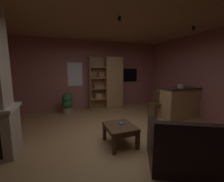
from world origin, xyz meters
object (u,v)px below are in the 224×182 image
bookshelf_cabinet (111,83)px  table_book_0 (121,123)px  kitchen_bar_counter (183,102)px  potted_floor_plant (67,103)px  wall_mounted_tv (127,75)px  tissue_box (180,86)px  coffee_table (120,129)px  dining_chair (158,101)px  leather_couch (201,150)px

bookshelf_cabinet → table_book_0: bookshelf_cabinet is taller
kitchen_bar_counter → potted_floor_plant: bearing=153.9°
wall_mounted_tv → tissue_box: bearing=-72.3°
tissue_box → table_book_0: size_ratio=1.08×
kitchen_bar_counter → tissue_box: tissue_box is taller
wall_mounted_tv → table_book_0: bearing=-117.8°
kitchen_bar_counter → potted_floor_plant: kitchen_bar_counter is taller
tissue_box → coffee_table: tissue_box is taller
kitchen_bar_counter → dining_chair: kitchen_bar_counter is taller
potted_floor_plant → tissue_box: bearing=-29.0°
kitchen_bar_counter → table_book_0: (-2.58, -0.81, -0.08)m
kitchen_bar_counter → dining_chair: 0.79m
leather_couch → dining_chair: dining_chair is taller
potted_floor_plant → leather_couch: bearing=-63.7°
bookshelf_cabinet → wall_mounted_tv: bookshelf_cabinet is taller
table_book_0 → wall_mounted_tv: bearing=62.2°
bookshelf_cabinet → coffee_table: (-0.86, -2.87, -0.69)m
potted_floor_plant → bookshelf_cabinet: bearing=8.1°
leather_couch → dining_chair: (1.03, 2.36, 0.22)m
coffee_table → bookshelf_cabinet: bearing=73.4°
coffee_table → tissue_box: bearing=18.2°
kitchen_bar_counter → wall_mounted_tv: 2.56m
bookshelf_cabinet → wall_mounted_tv: 0.88m
leather_couch → wall_mounted_tv: size_ratio=1.79×
coffee_table → dining_chair: 2.32m
coffee_table → leather_couch: bearing=-50.6°
potted_floor_plant → wall_mounted_tv: (2.58, 0.46, 0.95)m
dining_chair → potted_floor_plant: dining_chair is taller
bookshelf_cabinet → wall_mounted_tv: bearing=14.8°
table_book_0 → potted_floor_plant: bearing=111.2°
leather_couch → wall_mounted_tv: 4.38m
leather_couch → coffee_table: bearing=129.4°
tissue_box → potted_floor_plant: (-3.32, 1.84, -0.66)m
tissue_box → potted_floor_plant: bearing=151.0°
bookshelf_cabinet → coffee_table: bookshelf_cabinet is taller
tissue_box → wall_mounted_tv: (-0.74, 2.30, 0.28)m
tissue_box → table_book_0: (-2.33, -0.72, -0.63)m
kitchen_bar_counter → potted_floor_plant: 3.97m
bookshelf_cabinet → dining_chair: (1.09, -1.63, -0.50)m
bookshelf_cabinet → leather_couch: bearing=-89.2°
dining_chair → wall_mounted_tv: size_ratio=0.92×
bookshelf_cabinet → potted_floor_plant: size_ratio=2.78×
kitchen_bar_counter → leather_couch: 2.64m
tissue_box → table_book_0: 2.52m
bookshelf_cabinet → coffee_table: bearing=-106.6°
tissue_box → leather_couch: bearing=-127.9°
bookshelf_cabinet → tissue_box: 2.59m
dining_chair → potted_floor_plant: bearing=154.4°
tissue_box → leather_couch: tissue_box is taller
table_book_0 → leather_couch: bearing=-54.1°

